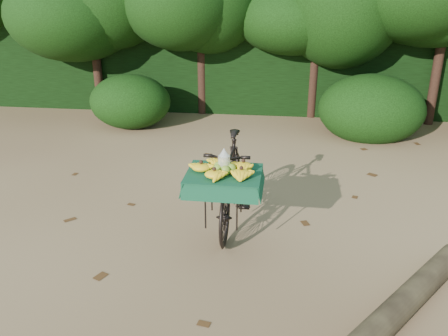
# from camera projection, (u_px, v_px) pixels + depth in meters

# --- Properties ---
(ground) EXTENTS (80.00, 80.00, 0.00)m
(ground) POSITION_uv_depth(u_px,v_px,m) (284.00, 258.00, 4.98)
(ground) COLOR tan
(ground) RESTS_ON ground
(vendor_bicycle) EXTENTS (0.77, 1.81, 1.07)m
(vendor_bicycle) POSITION_uv_depth(u_px,v_px,m) (231.00, 181.00, 5.48)
(vendor_bicycle) COLOR black
(vendor_bicycle) RESTS_ON ground
(fallen_log) EXTENTS (2.16, 2.69, 0.23)m
(fallen_log) POSITION_uv_depth(u_px,v_px,m) (374.00, 333.00, 3.77)
(fallen_log) COLOR brown
(fallen_log) RESTS_ON ground
(hedge_backdrop) EXTENTS (26.00, 1.80, 1.80)m
(hedge_backdrop) POSITION_uv_depth(u_px,v_px,m) (289.00, 66.00, 10.42)
(hedge_backdrop) COLOR black
(hedge_backdrop) RESTS_ON ground
(tree_row) EXTENTS (14.50, 2.00, 4.00)m
(tree_row) POSITION_uv_depth(u_px,v_px,m) (259.00, 16.00, 9.34)
(tree_row) COLOR black
(tree_row) RESTS_ON ground
(bush_clumps) EXTENTS (8.80, 1.70, 0.90)m
(bush_clumps) POSITION_uv_depth(u_px,v_px,m) (315.00, 110.00, 8.69)
(bush_clumps) COLOR black
(bush_clumps) RESTS_ON ground
(leaf_litter) EXTENTS (7.00, 7.30, 0.01)m
(leaf_litter) POSITION_uv_depth(u_px,v_px,m) (285.00, 227.00, 5.57)
(leaf_litter) COLOR #492B13
(leaf_litter) RESTS_ON ground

